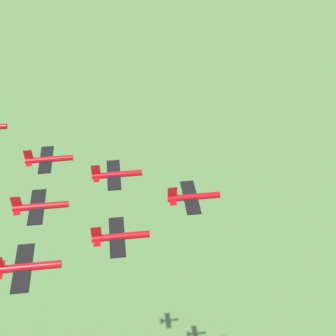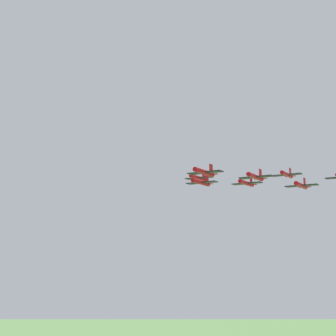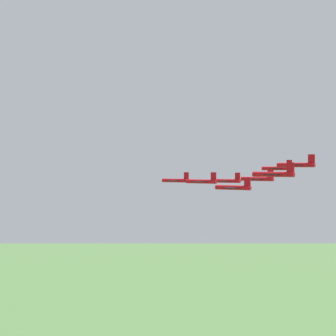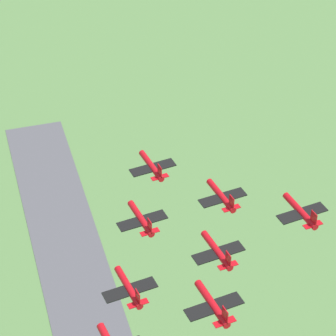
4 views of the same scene
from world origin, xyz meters
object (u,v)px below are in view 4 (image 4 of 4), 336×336
at_px(jet_3, 129,289).
at_px(jet_4, 218,252).
at_px(jet_2, 222,197).
at_px(jet_5, 301,212).
at_px(jet_0, 152,167).
at_px(jet_1, 142,220).
at_px(jet_7, 213,305).

height_order(jet_3, jet_4, jet_4).
bearing_deg(jet_2, jet_5, -59.53).
xyz_separation_m(jet_0, jet_5, (24.38, -20.59, 3.85)).
distance_m(jet_0, jet_2, 15.96).
bearing_deg(jet_5, jet_1, 150.46).
bearing_deg(jet_1, jet_3, -120.47).
xyz_separation_m(jet_2, jet_7, (-6.15, -31.32, 4.82)).
relative_size(jet_1, jet_2, 1.00).
distance_m(jet_1, jet_3, 16.00).
relative_size(jet_0, jet_3, 1.00).
distance_m(jet_3, jet_4, 16.30).
relative_size(jet_0, jet_5, 1.00).
height_order(jet_1, jet_5, jet_5).
bearing_deg(jet_7, jet_0, 78.91).
relative_size(jet_2, jet_3, 1.00).
bearing_deg(jet_4, jet_1, 120.47).
relative_size(jet_5, jet_7, 1.00).
xyz_separation_m(jet_2, jet_3, (-18.35, -21.02, -0.98)).
relative_size(jet_1, jet_3, 1.00).
height_order(jet_0, jet_5, jet_5).
bearing_deg(jet_4, jet_0, 90.00).
height_order(jet_3, jet_7, jet_7).
height_order(jet_1, jet_2, jet_1).
bearing_deg(jet_0, jet_2, -59.53).
bearing_deg(jet_7, jet_3, 120.47).
xyz_separation_m(jet_3, jet_7, (12.19, -10.30, 5.80)).
xyz_separation_m(jet_1, jet_2, (15.27, 5.36, -0.20)).
relative_size(jet_4, jet_5, 1.00).
xyz_separation_m(jet_0, jet_3, (-6.15, -31.32, -1.09)).
relative_size(jet_2, jet_5, 1.00).
xyz_separation_m(jet_2, jet_4, (-3.08, -15.66, 0.93)).
relative_size(jet_3, jet_7, 1.00).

